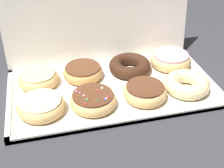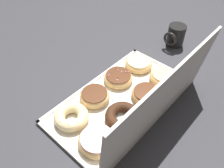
{
  "view_description": "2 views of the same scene",
  "coord_description": "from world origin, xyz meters",
  "px_view_note": "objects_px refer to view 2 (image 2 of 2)",
  "views": [
    {
      "loc": [
        -0.16,
        -0.65,
        0.48
      ],
      "look_at": [
        -0.01,
        -0.02,
        0.03
      ],
      "focal_mm": 49.18,
      "sensor_mm": 36.0,
      "label": 1
    },
    {
      "loc": [
        0.44,
        0.35,
        0.65
      ],
      "look_at": [
        -0.01,
        -0.05,
        0.05
      ],
      "focal_mm": 36.65,
      "sensor_mm": 36.0,
      "label": 2
    }
  ],
  "objects_px": {
    "glazed_ring_donut_4": "(163,77)",
    "chocolate_frosted_donut_5": "(146,94)",
    "donut_box": "(121,100)",
    "glazed_ring_donut_0": "(139,64)",
    "sprinkle_donut_1": "(118,78)",
    "pink_frosted_donut_7": "(97,141)",
    "chocolate_cake_ring_donut_6": "(123,116)",
    "coffee_mug": "(176,35)",
    "cruller_donut_3": "(71,116)",
    "chocolate_frosted_donut_2": "(95,96)"
  },
  "relations": [
    {
      "from": "glazed_ring_donut_4",
      "to": "chocolate_frosted_donut_5",
      "type": "height_order",
      "value": "same"
    },
    {
      "from": "donut_box",
      "to": "glazed_ring_donut_0",
      "type": "bearing_deg",
      "value": -162.13
    },
    {
      "from": "sprinkle_donut_1",
      "to": "pink_frosted_donut_7",
      "type": "relative_size",
      "value": 0.95
    },
    {
      "from": "chocolate_cake_ring_donut_6",
      "to": "donut_box",
      "type": "bearing_deg",
      "value": -135.77
    },
    {
      "from": "donut_box",
      "to": "coffee_mug",
      "type": "distance_m",
      "value": 0.45
    },
    {
      "from": "glazed_ring_donut_0",
      "to": "cruller_donut_3",
      "type": "xyz_separation_m",
      "value": [
        0.37,
        -0.0,
        0.0
      ]
    },
    {
      "from": "donut_box",
      "to": "glazed_ring_donut_0",
      "type": "height_order",
      "value": "glazed_ring_donut_0"
    },
    {
      "from": "glazed_ring_donut_4",
      "to": "chocolate_frosted_donut_5",
      "type": "relative_size",
      "value": 0.98
    },
    {
      "from": "donut_box",
      "to": "glazed_ring_donut_0",
      "type": "xyz_separation_m",
      "value": [
        -0.19,
        -0.06,
        0.02
      ]
    },
    {
      "from": "glazed_ring_donut_0",
      "to": "cruller_donut_3",
      "type": "relative_size",
      "value": 0.97
    },
    {
      "from": "donut_box",
      "to": "chocolate_cake_ring_donut_6",
      "type": "relative_size",
      "value": 4.53
    },
    {
      "from": "chocolate_frosted_donut_5",
      "to": "glazed_ring_donut_0",
      "type": "bearing_deg",
      "value": -133.53
    },
    {
      "from": "donut_box",
      "to": "pink_frosted_donut_7",
      "type": "xyz_separation_m",
      "value": [
        0.19,
        0.07,
        0.03
      ]
    },
    {
      "from": "donut_box",
      "to": "chocolate_frosted_donut_5",
      "type": "bearing_deg",
      "value": 135.68
    },
    {
      "from": "sprinkle_donut_1",
      "to": "pink_frosted_donut_7",
      "type": "height_order",
      "value": "same"
    },
    {
      "from": "donut_box",
      "to": "glazed_ring_donut_4",
      "type": "height_order",
      "value": "glazed_ring_donut_4"
    },
    {
      "from": "sprinkle_donut_1",
      "to": "coffee_mug",
      "type": "relative_size",
      "value": 1.12
    },
    {
      "from": "donut_box",
      "to": "coffee_mug",
      "type": "relative_size",
      "value": 5.38
    },
    {
      "from": "cruller_donut_3",
      "to": "chocolate_frosted_donut_5",
      "type": "bearing_deg",
      "value": 153.2
    },
    {
      "from": "sprinkle_donut_1",
      "to": "cruller_donut_3",
      "type": "relative_size",
      "value": 0.96
    },
    {
      "from": "glazed_ring_donut_0",
      "to": "glazed_ring_donut_4",
      "type": "distance_m",
      "value": 0.12
    },
    {
      "from": "coffee_mug",
      "to": "chocolate_frosted_donut_5",
      "type": "bearing_deg",
      "value": 15.85
    },
    {
      "from": "chocolate_cake_ring_donut_6",
      "to": "sprinkle_donut_1",
      "type": "bearing_deg",
      "value": -134.85
    },
    {
      "from": "glazed_ring_donut_0",
      "to": "sprinkle_donut_1",
      "type": "bearing_deg",
      "value": -3.35
    },
    {
      "from": "glazed_ring_donut_0",
      "to": "coffee_mug",
      "type": "distance_m",
      "value": 0.26
    },
    {
      "from": "glazed_ring_donut_0",
      "to": "chocolate_frosted_donut_2",
      "type": "xyz_separation_m",
      "value": [
        0.26,
        -0.01,
        0.0
      ]
    },
    {
      "from": "chocolate_frosted_donut_2",
      "to": "glazed_ring_donut_0",
      "type": "bearing_deg",
      "value": 178.4
    },
    {
      "from": "chocolate_frosted_donut_2",
      "to": "cruller_donut_3",
      "type": "xyz_separation_m",
      "value": [
        0.12,
        0.01,
        0.0
      ]
    },
    {
      "from": "glazed_ring_donut_0",
      "to": "chocolate_frosted_donut_2",
      "type": "relative_size",
      "value": 1.04
    },
    {
      "from": "chocolate_frosted_donut_2",
      "to": "glazed_ring_donut_4",
      "type": "distance_m",
      "value": 0.29
    },
    {
      "from": "chocolate_frosted_donut_2",
      "to": "chocolate_frosted_donut_5",
      "type": "distance_m",
      "value": 0.19
    },
    {
      "from": "glazed_ring_donut_0",
      "to": "sprinkle_donut_1",
      "type": "distance_m",
      "value": 0.12
    },
    {
      "from": "chocolate_frosted_donut_5",
      "to": "coffee_mug",
      "type": "relative_size",
      "value": 1.09
    },
    {
      "from": "donut_box",
      "to": "chocolate_frosted_donut_5",
      "type": "xyz_separation_m",
      "value": [
        -0.07,
        0.07,
        0.02
      ]
    },
    {
      "from": "glazed_ring_donut_0",
      "to": "pink_frosted_donut_7",
      "type": "height_order",
      "value": "pink_frosted_donut_7"
    },
    {
      "from": "glazed_ring_donut_4",
      "to": "coffee_mug",
      "type": "bearing_deg",
      "value": -158.45
    },
    {
      "from": "cruller_donut_3",
      "to": "pink_frosted_donut_7",
      "type": "distance_m",
      "value": 0.13
    },
    {
      "from": "glazed_ring_donut_0",
      "to": "pink_frosted_donut_7",
      "type": "distance_m",
      "value": 0.4
    },
    {
      "from": "donut_box",
      "to": "glazed_ring_donut_4",
      "type": "bearing_deg",
      "value": 162.24
    },
    {
      "from": "chocolate_frosted_donut_2",
      "to": "cruller_donut_3",
      "type": "relative_size",
      "value": 0.93
    },
    {
      "from": "donut_box",
      "to": "chocolate_frosted_donut_2",
      "type": "distance_m",
      "value": 0.1
    },
    {
      "from": "chocolate_cake_ring_donut_6",
      "to": "glazed_ring_donut_0",
      "type": "bearing_deg",
      "value": -153.71
    },
    {
      "from": "glazed_ring_donut_4",
      "to": "coffee_mug",
      "type": "xyz_separation_m",
      "value": [
        -0.26,
        -0.1,
        0.02
      ]
    },
    {
      "from": "chocolate_frosted_donut_2",
      "to": "chocolate_frosted_donut_5",
      "type": "height_order",
      "value": "chocolate_frosted_donut_2"
    },
    {
      "from": "glazed_ring_donut_4",
      "to": "chocolate_frosted_donut_5",
      "type": "xyz_separation_m",
      "value": [
        0.12,
        0.01,
        -0.0
      ]
    },
    {
      "from": "cruller_donut_3",
      "to": "pink_frosted_donut_7",
      "type": "bearing_deg",
      "value": 86.25
    },
    {
      "from": "glazed_ring_donut_0",
      "to": "coffee_mug",
      "type": "height_order",
      "value": "coffee_mug"
    },
    {
      "from": "chocolate_frosted_donut_2",
      "to": "chocolate_frosted_donut_5",
      "type": "xyz_separation_m",
      "value": [
        -0.13,
        0.13,
        -0.0
      ]
    },
    {
      "from": "chocolate_cake_ring_donut_6",
      "to": "coffee_mug",
      "type": "relative_size",
      "value": 1.19
    },
    {
      "from": "chocolate_frosted_donut_2",
      "to": "cruller_donut_3",
      "type": "bearing_deg",
      "value": 3.47
    }
  ]
}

